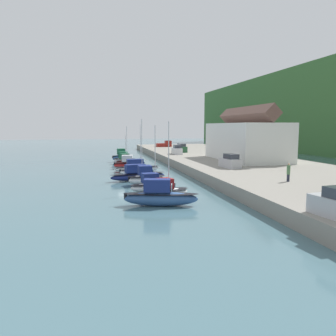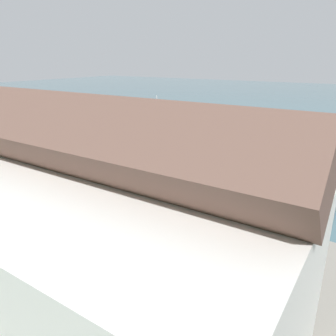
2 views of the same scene
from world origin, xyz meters
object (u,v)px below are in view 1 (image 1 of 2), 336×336
object	(u,v)px
moored_boat_6	(138,174)
parked_car_0	(177,150)
moored_boat_5	(133,172)
moored_boat_7	(146,178)
moored_boat_4	(137,167)
moored_boat_1	(124,159)
moored_boat_2	(125,162)
moored_boat_10	(160,196)
person_on_quay	(288,172)
moored_boat_3	(129,164)
parked_car_2	(230,162)
moored_boat_8	(152,185)
pickup_truck_0	(165,144)
parked_car_1	(181,148)
moored_boat_0	(122,157)
moored_boat_9	(165,191)

from	to	relation	value
moored_boat_6	parked_car_0	xyz separation A→B (m)	(-26.20, 12.60, 1.56)
moored_boat_5	moored_boat_7	distance (m)	9.56
moored_boat_4	moored_boat_6	xyz separation A→B (m)	(9.36, -1.09, 0.07)
moored_boat_1	moored_boat_2	size ratio (longest dim) A/B	0.79
moored_boat_10	parked_car_0	xyz separation A→B (m)	(-42.21, 12.43, 1.44)
moored_boat_1	person_on_quay	world-z (taller)	moored_boat_1
moored_boat_6	moored_boat_7	xyz separation A→B (m)	(4.05, 0.65, 0.10)
moored_boat_5	moored_boat_2	bearing A→B (deg)	-176.08
moored_boat_3	moored_boat_10	xyz separation A→B (m)	(29.68, 0.10, 0.06)
parked_car_2	moored_boat_2	bearing A→B (deg)	123.07
moored_boat_4	moored_boat_8	xyz separation A→B (m)	(18.06, -0.51, 0.03)
moored_boat_10	moored_boat_7	bearing A→B (deg)	-168.16
moored_boat_8	pickup_truck_0	world-z (taller)	moored_boat_8
moored_boat_4	moored_boat_8	size ratio (longest dim) A/B	1.04
moored_boat_3	moored_boat_4	size ratio (longest dim) A/B	0.71
parked_car_1	moored_boat_0	bearing A→B (deg)	-166.35
moored_boat_0	parked_car_2	bearing A→B (deg)	15.40
parked_car_0	parked_car_1	xyz separation A→B (m)	(-5.46, 2.50, 0.00)
moored_boat_4	parked_car_1	xyz separation A→B (m)	(-22.29, 14.00, 1.63)
moored_boat_3	moored_boat_4	distance (m)	4.43
moored_boat_3	moored_boat_2	bearing A→B (deg)	-167.79
moored_boat_0	parked_car_1	xyz separation A→B (m)	(-5.02, 15.18, 1.34)
moored_boat_1	person_on_quay	distance (m)	39.11
moored_boat_6	parked_car_1	xyz separation A→B (m)	(-31.66, 15.09, 1.56)
moored_boat_0	moored_boat_6	bearing A→B (deg)	-12.88
pickup_truck_0	parked_car_0	bearing A→B (deg)	-7.93
moored_boat_8	moored_boat_10	world-z (taller)	moored_boat_8
moored_boat_7	parked_car_1	size ratio (longest dim) A/B	1.19
parked_car_1	pickup_truck_0	distance (m)	22.25
moored_boat_4	moored_boat_9	world-z (taller)	moored_boat_9
moored_boat_4	person_on_quay	world-z (taller)	moored_boat_4
moored_boat_4	pickup_truck_0	xyz separation A→B (m)	(-44.53, 14.67, 1.53)
parked_car_0	moored_boat_6	bearing A→B (deg)	-113.50
moored_boat_2	moored_boat_3	bearing A→B (deg)	-14.90
moored_boat_6	moored_boat_10	xyz separation A→B (m)	(16.02, 0.16, 0.12)
moored_boat_7	moored_boat_8	distance (m)	4.65
moored_boat_8	moored_boat_5	bearing A→B (deg)	173.08
moored_boat_7	parked_car_1	bearing A→B (deg)	155.95
moored_boat_0	moored_boat_6	distance (m)	26.63
person_on_quay	moored_boat_10	bearing A→B (deg)	-81.84
moored_boat_9	pickup_truck_0	size ratio (longest dim) A/B	1.76
moored_boat_5	person_on_quay	size ratio (longest dim) A/B	2.18
moored_boat_1	moored_boat_10	xyz separation A→B (m)	(37.97, 0.21, 0.05)
moored_boat_6	parked_car_1	bearing A→B (deg)	142.11
moored_boat_8	moored_boat_7	bearing A→B (deg)	170.00
moored_boat_0	parked_car_1	world-z (taller)	parked_car_1
moored_boat_3	person_on_quay	xyz separation A→B (m)	(27.45, 15.69, 1.68)
moored_boat_0	moored_boat_10	size ratio (longest dim) A/B	0.62
moored_boat_9	parked_car_0	bearing A→B (deg)	147.84
moored_boat_6	pickup_truck_0	distance (m)	56.17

